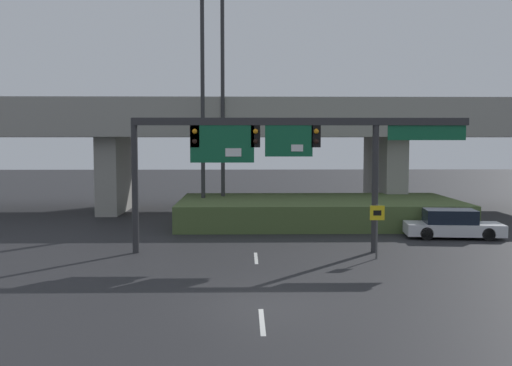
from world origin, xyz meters
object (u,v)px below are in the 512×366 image
Objects in this scene: signal_gantry at (281,144)px; highway_light_pole_far at (223,97)px; parked_sedan_near_right at (452,225)px; speed_limit_sign at (377,223)px; highway_light_pole_near at (203,103)px.

highway_light_pole_far is (-2.92, 11.05, 2.79)m from signal_gantry.
signal_gantry is 11.76m from highway_light_pole_far.
signal_gantry is at bearing -151.09° from parked_sedan_near_right.
parked_sedan_near_right is at bearing -31.96° from highway_light_pole_far.
speed_limit_sign is 0.16× the size of highway_light_pole_far.
highway_light_pole_near is 1.63m from highway_light_pole_far.
highway_light_pole_far reaches higher than signal_gantry.
highway_light_pole_near is 15.71m from parked_sedan_near_right.
signal_gantry is 1.09× the size of highway_light_pole_near.
signal_gantry is 11.04m from highway_light_pole_near.
highway_light_pole_near is at bearing -137.36° from highway_light_pole_far.
speed_limit_sign reaches higher than parked_sedan_near_right.
parked_sedan_near_right is at bearing -25.92° from highway_light_pole_near.
signal_gantry is at bearing -75.22° from highway_light_pole_far.
highway_light_pole_near is (-4.07, 9.99, 2.35)m from signal_gantry.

